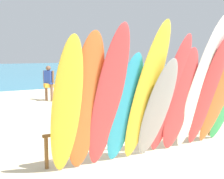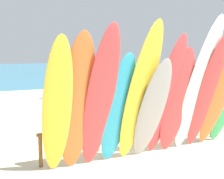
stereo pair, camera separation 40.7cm
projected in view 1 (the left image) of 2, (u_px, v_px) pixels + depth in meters
ground at (9, 85)px, 18.17m from camera, size 60.00×60.00×0.00m
surfboard_rack at (142, 126)px, 6.09m from camera, size 4.23×0.07×0.62m
surfboard_yellow_0 at (66, 110)px, 4.49m from camera, size 0.55×1.02×2.30m
surfboard_orange_1 at (85, 105)px, 4.69m from camera, size 0.58×0.88×2.37m
surfboard_red_2 at (108, 100)px, 4.81m from camera, size 0.56×1.04×2.49m
surfboard_teal_3 at (124, 110)px, 5.13m from camera, size 0.59×0.84×2.04m
surfboard_yellow_4 at (146, 95)px, 5.16m from camera, size 0.63×1.09×2.57m
surfboard_grey_5 at (157, 110)px, 5.39m from camera, size 0.56×0.94×1.95m
surfboard_red_6 at (170, 97)px, 5.59m from camera, size 0.58×0.97×2.38m
surfboard_red_7 at (180, 101)px, 5.76m from camera, size 0.63×0.81×2.14m
surfboard_white_8 at (200, 86)px, 5.83m from camera, size 0.66×1.09×2.72m
surfboard_red_9 at (207, 94)px, 6.01m from camera, size 0.56×1.04×2.36m
surfboard_orange_10 at (222, 90)px, 6.17m from camera, size 0.61×1.08×2.46m
beachgoer_strolling at (49, 81)px, 12.20m from camera, size 0.39×0.50×1.49m
beachgoer_photographing at (167, 87)px, 9.14m from camera, size 0.62×0.28×1.64m
beach_chair_red at (200, 102)px, 9.55m from camera, size 0.52×0.65×0.84m
beach_chair_blue at (175, 97)px, 10.60m from camera, size 0.52×0.71×0.82m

